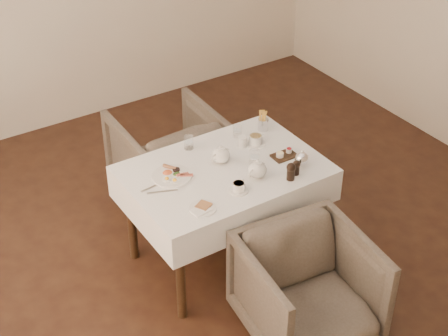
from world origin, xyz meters
name	(u,v)px	position (x,y,z in m)	size (l,w,h in m)	color
table	(224,183)	(-0.23, 0.09, 0.64)	(1.28, 0.88, 0.75)	black
armchair_near	(308,290)	(-0.19, -0.78, 0.34)	(0.73, 0.75, 0.69)	#494035
armchair_far	(168,155)	(-0.18, 0.97, 0.36)	(0.76, 0.78, 0.71)	#494035
breakfast_plate	(172,175)	(-0.56, 0.19, 0.76)	(0.26, 0.26, 0.03)	white
side_plate	(202,208)	(-0.58, -0.21, 0.76)	(0.17, 0.17, 0.02)	white
teapot_centre	(221,154)	(-0.21, 0.16, 0.82)	(0.16, 0.13, 0.13)	white
teapot_front	(257,169)	(-0.11, -0.11, 0.82)	(0.16, 0.13, 0.13)	white
creamer	(242,142)	(0.02, 0.24, 0.79)	(0.06, 0.06, 0.07)	white
teacup_near	(239,187)	(-0.29, -0.17, 0.78)	(0.12, 0.12, 0.06)	white
teacup_far	(255,140)	(0.11, 0.22, 0.79)	(0.14, 0.14, 0.07)	white
glass_left	(189,142)	(-0.30, 0.42, 0.80)	(0.07, 0.07, 0.09)	silver
glass_mid	(254,157)	(-0.03, 0.03, 0.81)	(0.07, 0.07, 0.10)	silver
glass_right	(237,131)	(0.07, 0.38, 0.80)	(0.06, 0.06, 0.09)	silver
condiment_board	(284,155)	(0.18, -0.01, 0.77)	(0.17, 0.11, 0.04)	black
pepper_mill_left	(291,171)	(0.06, -0.25, 0.82)	(0.06, 0.06, 0.12)	black
pepper_mill_right	(296,167)	(0.12, -0.22, 0.81)	(0.05, 0.05, 0.10)	black
silver_pot	(302,158)	(0.21, -0.16, 0.81)	(0.11, 0.09, 0.12)	white
fries_cup	(263,121)	(0.27, 0.35, 0.82)	(0.07, 0.07, 0.16)	silver
cutlery_fork	(155,186)	(-0.70, 0.16, 0.76)	(0.02, 0.21, 0.00)	silver
cutlery_knife	(162,192)	(-0.69, 0.08, 0.76)	(0.02, 0.19, 0.00)	silver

